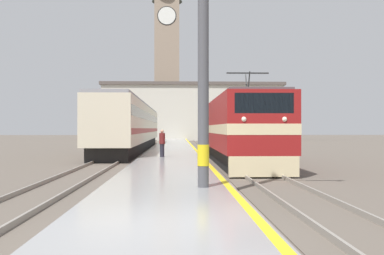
# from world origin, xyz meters

# --- Properties ---
(ground_plane) EXTENTS (200.00, 200.00, 0.00)m
(ground_plane) POSITION_xyz_m (0.00, 30.00, 0.00)
(ground_plane) COLOR #60564C
(platform) EXTENTS (3.81, 140.00, 0.33)m
(platform) POSITION_xyz_m (0.00, 25.00, 0.16)
(platform) COLOR #999999
(platform) RESTS_ON ground
(rail_track_near) EXTENTS (2.83, 140.00, 0.16)m
(rail_track_near) POSITION_xyz_m (3.68, 25.00, 0.03)
(rail_track_near) COLOR #60564C
(rail_track_near) RESTS_ON ground
(rail_track_far) EXTENTS (2.83, 140.00, 0.16)m
(rail_track_far) POSITION_xyz_m (-3.69, 25.00, 0.03)
(rail_track_far) COLOR #60564C
(rail_track_far) RESTS_ON ground
(locomotive_train) EXTENTS (2.92, 16.49, 4.67)m
(locomotive_train) POSITION_xyz_m (3.68, 17.58, 1.89)
(locomotive_train) COLOR black
(locomotive_train) RESTS_ON ground
(passenger_train) EXTENTS (2.92, 34.05, 4.15)m
(passenger_train) POSITION_xyz_m (-3.69, 33.80, 2.23)
(passenger_train) COLOR black
(passenger_train) RESTS_ON ground
(catenary_mast) EXTENTS (2.97, 0.33, 8.25)m
(catenary_mast) POSITION_xyz_m (1.10, 4.72, 4.39)
(catenary_mast) COLOR #4C4C51
(catenary_mast) RESTS_ON platform
(person_on_platform) EXTENTS (0.34, 0.34, 1.59)m
(person_on_platform) POSITION_xyz_m (-0.57, 18.26, 1.16)
(person_on_platform) COLOR #23232D
(person_on_platform) RESTS_ON platform
(clock_tower) EXTENTS (5.81, 5.81, 30.41)m
(clock_tower) POSITION_xyz_m (-1.54, 77.88, 16.16)
(clock_tower) COLOR gray
(clock_tower) RESTS_ON ground
(station_building) EXTENTS (29.91, 9.60, 9.49)m
(station_building) POSITION_xyz_m (2.93, 68.21, 4.76)
(station_building) COLOR beige
(station_building) RESTS_ON ground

